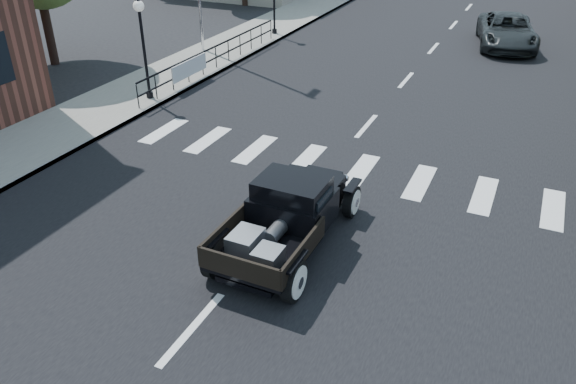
% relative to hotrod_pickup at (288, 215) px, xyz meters
% --- Properties ---
extents(ground, '(120.00, 120.00, 0.00)m').
position_rel_hotrod_pickup_xyz_m(ground, '(-0.46, -0.05, -0.77)').
color(ground, black).
rests_on(ground, ground).
extents(road, '(14.00, 80.00, 0.02)m').
position_rel_hotrod_pickup_xyz_m(road, '(-0.46, 14.95, -0.76)').
color(road, black).
rests_on(road, ground).
extents(road_markings, '(12.00, 60.00, 0.06)m').
position_rel_hotrod_pickup_xyz_m(road_markings, '(-0.46, 9.95, -0.77)').
color(road_markings, silver).
rests_on(road_markings, ground).
extents(sidewalk_left, '(3.00, 80.00, 0.15)m').
position_rel_hotrod_pickup_xyz_m(sidewalk_left, '(-8.96, 14.95, -0.70)').
color(sidewalk_left, '#99968B').
rests_on(sidewalk_left, ground).
extents(railing, '(0.08, 10.00, 1.00)m').
position_rel_hotrod_pickup_xyz_m(railing, '(-7.76, 9.95, -0.12)').
color(railing, black).
rests_on(railing, sidewalk_left).
extents(banner, '(0.04, 2.20, 0.60)m').
position_rel_hotrod_pickup_xyz_m(banner, '(-7.68, 7.95, -0.32)').
color(banner, silver).
rests_on(banner, sidewalk_left).
extents(lamp_post_b, '(0.36, 0.36, 3.41)m').
position_rel_hotrod_pickup_xyz_m(lamp_post_b, '(-8.06, 5.95, 1.08)').
color(lamp_post_b, black).
rests_on(lamp_post_b, sidewalk_left).
extents(hotrod_pickup, '(2.12, 4.48, 1.54)m').
position_rel_hotrod_pickup_xyz_m(hotrod_pickup, '(0.00, 0.00, 0.00)').
color(hotrod_pickup, black).
rests_on(hotrod_pickup, ground).
extents(second_car, '(3.34, 5.51, 1.43)m').
position_rel_hotrod_pickup_xyz_m(second_car, '(2.45, 18.64, -0.06)').
color(second_car, black).
rests_on(second_car, ground).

